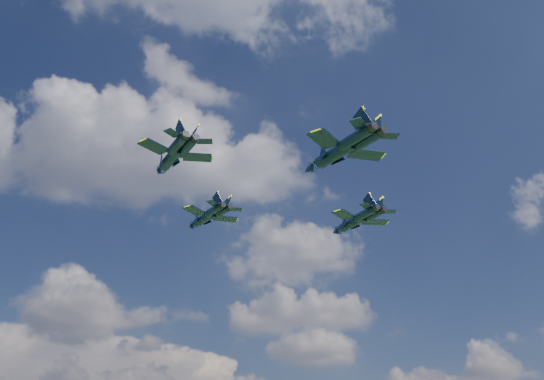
{
  "coord_description": "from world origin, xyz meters",
  "views": [
    {
      "loc": [
        -9.68,
        -93.62,
        13.53
      ],
      "look_at": [
        -0.26,
        -0.6,
        57.7
      ],
      "focal_mm": 40.0,
      "sensor_mm": 36.0,
      "label": 1
    }
  ],
  "objects_px": {
    "jet_lead": "(204,218)",
    "jet_slot": "(333,154)",
    "jet_right": "(352,223)",
    "jet_left": "(170,158)"
  },
  "relations": [
    {
      "from": "jet_lead",
      "to": "jet_right",
      "type": "xyz_separation_m",
      "value": [
        27.74,
        -8.44,
        -3.19
      ]
    },
    {
      "from": "jet_right",
      "to": "jet_slot",
      "type": "relative_size",
      "value": 0.9
    },
    {
      "from": "jet_lead",
      "to": "jet_right",
      "type": "height_order",
      "value": "jet_lead"
    },
    {
      "from": "jet_left",
      "to": "jet_slot",
      "type": "height_order",
      "value": "jet_left"
    },
    {
      "from": "jet_lead",
      "to": "jet_left",
      "type": "xyz_separation_m",
      "value": [
        -5.1,
        -26.97,
        -1.22
      ]
    },
    {
      "from": "jet_lead",
      "to": "jet_left",
      "type": "relative_size",
      "value": 0.98
    },
    {
      "from": "jet_right",
      "to": "jet_slot",
      "type": "xyz_separation_m",
      "value": [
        -8.35,
        -25.0,
        0.55
      ]
    },
    {
      "from": "jet_lead",
      "to": "jet_slot",
      "type": "bearing_deg",
      "value": -90.25
    },
    {
      "from": "jet_left",
      "to": "jet_slot",
      "type": "bearing_deg",
      "value": -37.89
    },
    {
      "from": "jet_right",
      "to": "jet_lead",
      "type": "bearing_deg",
      "value": 139.36
    }
  ]
}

